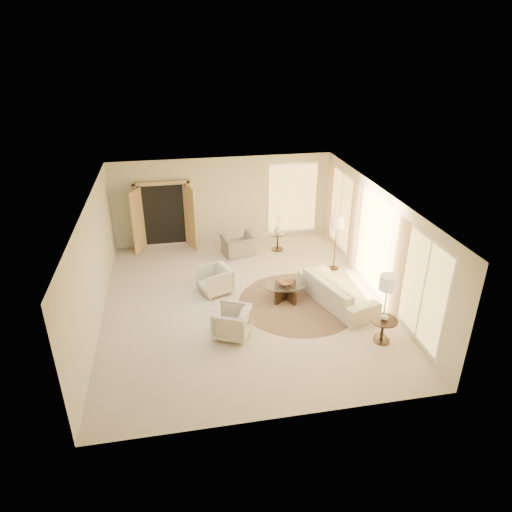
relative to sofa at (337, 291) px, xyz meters
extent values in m
cube|color=beige|center=(-2.33, 0.43, -0.35)|extent=(7.00, 8.00, 0.02)
cube|color=white|center=(-2.33, 0.43, 2.46)|extent=(7.00, 8.00, 0.02)
cube|color=beige|center=(-2.33, 4.43, 1.06)|extent=(7.00, 0.04, 2.80)
cube|color=beige|center=(-2.33, -3.57, 1.06)|extent=(7.00, 0.04, 2.80)
cube|color=beige|center=(-5.83, 0.43, 1.06)|extent=(0.04, 8.00, 2.80)
cube|color=beige|center=(1.17, 0.43, 1.06)|extent=(0.04, 8.00, 2.80)
cube|color=tan|center=(-4.23, 4.32, 0.74)|extent=(1.80, 0.12, 2.16)
cube|color=tan|center=(-5.03, 4.05, 0.69)|extent=(0.35, 0.66, 2.00)
cube|color=tan|center=(-3.43, 4.05, 0.69)|extent=(0.35, 0.66, 2.00)
cylinder|color=#3F2B1F|center=(-0.94, 0.16, -0.34)|extent=(3.63, 3.63, 0.01)
imported|color=beige|center=(0.00, 0.00, 0.00)|extent=(1.57, 2.51, 0.69)
imported|color=beige|center=(-2.99, 1.09, 0.05)|extent=(0.94, 0.97, 0.79)
imported|color=beige|center=(-2.82, -0.93, 0.05)|extent=(0.96, 0.99, 0.78)
imported|color=gray|center=(-2.01, 3.26, 0.08)|extent=(1.09, 0.83, 0.85)
cube|color=black|center=(-1.23, 0.41, -0.15)|extent=(0.38, 0.83, 0.38)
cube|color=black|center=(-1.23, 0.41, -0.15)|extent=(0.70, 0.62, 0.38)
cylinder|color=white|center=(-1.23, 0.41, 0.07)|extent=(1.39, 1.39, 0.02)
cylinder|color=black|center=(0.45, -1.76, -0.33)|extent=(0.37, 0.37, 0.03)
cylinder|color=black|center=(0.45, -1.76, -0.07)|extent=(0.06, 0.06, 0.53)
cylinder|color=black|center=(0.45, -1.76, 0.21)|extent=(0.60, 0.60, 0.03)
cylinder|color=#31281B|center=(-0.76, 3.37, -0.33)|extent=(0.38, 0.38, 0.03)
cylinder|color=#31281B|center=(-0.76, 3.37, -0.06)|extent=(0.06, 0.06, 0.54)
cylinder|color=white|center=(-0.76, 3.37, 0.22)|extent=(0.50, 0.50, 0.03)
cylinder|color=#31281B|center=(0.57, 1.79, -0.33)|extent=(0.28, 0.28, 0.03)
cylinder|color=#31281B|center=(0.57, 1.79, 0.36)|extent=(0.03, 0.03, 1.41)
cylinder|color=#CBB38F|center=(0.57, 1.79, 1.15)|extent=(0.40, 0.40, 0.34)
cylinder|color=#31281B|center=(0.50, -1.61, -0.33)|extent=(0.27, 0.27, 0.03)
cylinder|color=#31281B|center=(0.50, -1.61, 0.32)|extent=(0.03, 0.03, 1.34)
cylinder|color=#CBB38F|center=(0.50, -1.61, 1.07)|extent=(0.38, 0.38, 0.32)
imported|color=brown|center=(-1.23, 0.41, 0.12)|extent=(0.44, 0.44, 0.08)
imported|color=white|center=(0.45, -1.76, 0.31)|extent=(0.18, 0.18, 0.18)
imported|color=white|center=(-0.76, 3.37, 0.35)|extent=(0.29, 0.29, 0.25)
camera|label=1|loc=(-3.87, -9.48, 5.87)|focal=32.00mm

